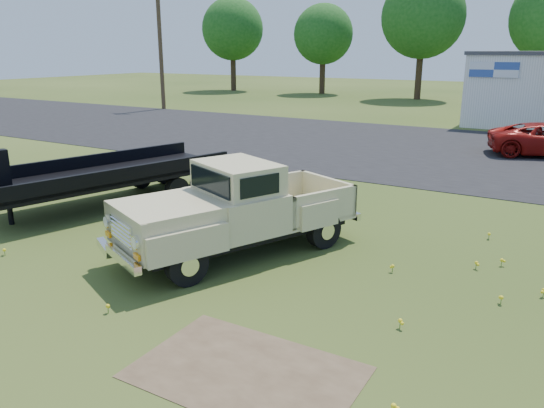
{
  "coord_description": "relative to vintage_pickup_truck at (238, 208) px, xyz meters",
  "views": [
    {
      "loc": [
        4.96,
        -8.25,
        4.22
      ],
      "look_at": [
        -0.43,
        1.0,
        1.1
      ],
      "focal_mm": 35.0,
      "sensor_mm": 36.0,
      "label": 1
    }
  ],
  "objects": [
    {
      "name": "treeline_b",
      "position": [
        -16.93,
        40.32,
        4.67
      ],
      "size": [
        5.76,
        5.76,
        8.57
      ],
      "color": "#382719",
      "rests_on": "ground"
    },
    {
      "name": "treeline_a",
      "position": [
        -26.93,
        39.32,
        5.31
      ],
      "size": [
        6.4,
        6.4,
        9.52
      ],
      "color": "#382719",
      "rests_on": "ground"
    },
    {
      "name": "asphalt_lot",
      "position": [
        1.07,
        14.32,
        -0.99
      ],
      "size": [
        90.0,
        14.0,
        0.02
      ],
      "primitive_type": "cube",
      "color": "black",
      "rests_on": "ground"
    },
    {
      "name": "vintage_pickup_truck",
      "position": [
        0.0,
        0.0,
        0.0
      ],
      "size": [
        4.18,
        5.87,
        1.99
      ],
      "primitive_type": null,
      "rotation": [
        0.0,
        0.0,
        -0.42
      ],
      "color": "tan",
      "rests_on": "ground"
    },
    {
      "name": "ground",
      "position": [
        1.07,
        -0.68,
        -0.99
      ],
      "size": [
        140.0,
        140.0,
        0.0
      ],
      "primitive_type": "plane",
      "color": "#2E4215",
      "rests_on": "ground"
    },
    {
      "name": "flatbed_trailer",
      "position": [
        -5.23,
        1.31,
        -0.01
      ],
      "size": [
        4.34,
        7.57,
        1.96
      ],
      "primitive_type": null,
      "rotation": [
        0.0,
        0.0,
        -0.29
      ],
      "color": "black",
      "rests_on": "ground"
    },
    {
      "name": "dirt_patch_a",
      "position": [
        2.57,
        -3.68,
        -0.99
      ],
      "size": [
        3.0,
        2.0,
        0.01
      ],
      "primitive_type": "cube",
      "color": "brown",
      "rests_on": "ground"
    },
    {
      "name": "utility_pole_west",
      "position": [
        -20.93,
        21.32,
        3.61
      ],
      "size": [
        1.6,
        0.3,
        9.0
      ],
      "color": "#463220",
      "rests_on": "ground"
    },
    {
      "name": "treeline_c",
      "position": [
        -6.93,
        38.82,
        5.94
      ],
      "size": [
        7.04,
        7.04,
        10.47
      ],
      "color": "#382719",
      "rests_on": "ground"
    },
    {
      "name": "dirt_patch_b",
      "position": [
        -0.93,
        2.82,
        -0.99
      ],
      "size": [
        2.2,
        1.6,
        0.01
      ],
      "primitive_type": "cube",
      "color": "brown",
      "rests_on": "ground"
    }
  ]
}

